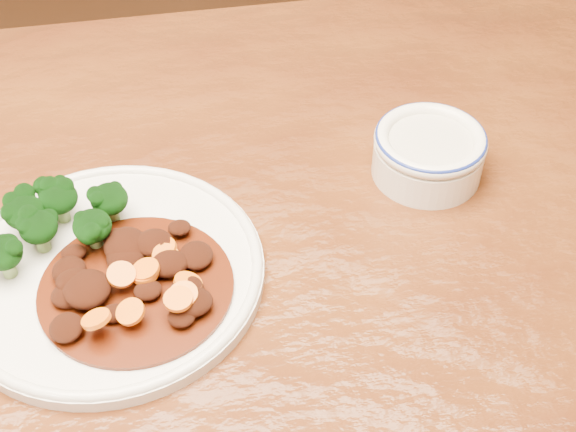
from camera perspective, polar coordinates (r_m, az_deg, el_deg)
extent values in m
cube|color=#5F3010|center=(0.78, -12.57, -4.83)|extent=(1.52, 0.93, 0.04)
cylinder|color=#411E10|center=(1.46, 17.52, 1.06)|extent=(0.06, 0.06, 0.71)
cylinder|color=silver|center=(0.76, -12.52, -4.01)|extent=(0.28, 0.28, 0.01)
torus|color=silver|center=(0.75, -12.60, -3.69)|extent=(0.28, 0.28, 0.01)
cylinder|color=#70944C|center=(0.80, -15.71, 0.22)|extent=(0.01, 0.01, 0.02)
ellipsoid|color=black|center=(0.79, -15.99, 1.25)|extent=(0.04, 0.04, 0.03)
cylinder|color=#70944C|center=(0.77, -13.51, -1.74)|extent=(0.01, 0.01, 0.02)
ellipsoid|color=black|center=(0.76, -13.76, -0.69)|extent=(0.04, 0.04, 0.03)
cylinder|color=#70944C|center=(0.80, -17.95, -0.78)|extent=(0.01, 0.01, 0.02)
ellipsoid|color=black|center=(0.79, -18.28, 0.28)|extent=(0.04, 0.04, 0.03)
cylinder|color=#70944C|center=(0.77, -19.24, -3.52)|extent=(0.01, 0.01, 0.02)
ellipsoid|color=black|center=(0.75, -19.59, -2.52)|extent=(0.03, 0.03, 0.03)
cylinder|color=#70944C|center=(0.79, -12.37, 0.13)|extent=(0.01, 0.01, 0.02)
ellipsoid|color=black|center=(0.78, -12.60, 1.18)|extent=(0.04, 0.04, 0.03)
cylinder|color=#70944C|center=(0.78, -17.03, -1.80)|extent=(0.01, 0.01, 0.02)
ellipsoid|color=black|center=(0.77, -17.34, -0.77)|extent=(0.04, 0.04, 0.03)
cylinder|color=#70944C|center=(0.81, -15.90, 0.57)|extent=(0.01, 0.01, 0.02)
ellipsoid|color=black|center=(0.80, -16.17, 1.58)|extent=(0.03, 0.03, 0.03)
cylinder|color=#481407|center=(0.73, -10.74, -5.02)|extent=(0.17, 0.17, 0.00)
ellipsoid|color=black|center=(0.75, -11.48, -2.06)|extent=(0.04, 0.04, 0.02)
ellipsoid|color=black|center=(0.74, -6.55, -2.79)|extent=(0.03, 0.03, 0.02)
ellipsoid|color=black|center=(0.74, -15.30, -3.75)|extent=(0.03, 0.03, 0.02)
ellipsoid|color=black|center=(0.73, -15.36, -5.46)|extent=(0.03, 0.03, 0.02)
ellipsoid|color=black|center=(0.73, -8.49, -3.38)|extent=(0.04, 0.03, 0.02)
ellipsoid|color=black|center=(0.74, -11.49, -2.92)|extent=(0.03, 0.04, 0.02)
ellipsoid|color=black|center=(0.75, -9.54, -1.88)|extent=(0.04, 0.03, 0.02)
ellipsoid|color=black|center=(0.70, -15.49, -7.66)|extent=(0.03, 0.03, 0.01)
ellipsoid|color=black|center=(0.70, -6.90, -6.12)|extent=(0.04, 0.03, 0.02)
ellipsoid|color=black|center=(0.76, -7.73, -0.83)|extent=(0.02, 0.02, 0.01)
ellipsoid|color=black|center=(0.71, -12.30, -6.80)|extent=(0.02, 0.02, 0.01)
ellipsoid|color=black|center=(0.76, -15.00, -2.53)|extent=(0.02, 0.02, 0.01)
ellipsoid|color=black|center=(0.72, -14.11, -5.06)|extent=(0.04, 0.04, 0.02)
ellipsoid|color=black|center=(0.69, -7.58, -7.13)|extent=(0.02, 0.02, 0.01)
ellipsoid|color=black|center=(0.72, -9.94, -5.21)|extent=(0.02, 0.02, 0.01)
ellipsoid|color=black|center=(0.73, -14.94, -4.50)|extent=(0.03, 0.03, 0.02)
ellipsoid|color=black|center=(0.71, -7.18, -5.15)|extent=(0.03, 0.03, 0.01)
ellipsoid|color=black|center=(0.76, -12.15, -1.41)|extent=(0.02, 0.02, 0.01)
cylinder|color=#DE5E0C|center=(0.69, -7.82, -5.87)|extent=(0.03, 0.03, 0.01)
cylinder|color=#DE5E0C|center=(0.72, -11.77, -4.09)|extent=(0.03, 0.03, 0.01)
cylinder|color=#DE5E0C|center=(0.69, -13.49, -7.13)|extent=(0.03, 0.03, 0.02)
cylinder|color=#DE5E0C|center=(0.72, -10.16, -4.05)|extent=(0.04, 0.04, 0.01)
cylinder|color=#DE5E0C|center=(0.73, -8.70, -2.86)|extent=(0.03, 0.03, 0.02)
cylinder|color=#DE5E0C|center=(0.71, -7.13, -4.71)|extent=(0.03, 0.04, 0.02)
cylinder|color=#DE5E0C|center=(0.69, -7.44, -5.56)|extent=(0.03, 0.03, 0.01)
cylinder|color=#DE5E0C|center=(0.69, -11.14, -6.70)|extent=(0.04, 0.04, 0.01)
cylinder|color=#DE5E0C|center=(0.74, -8.82, -2.36)|extent=(0.03, 0.04, 0.02)
cylinder|color=#DE5E0C|center=(0.72, -10.09, -3.77)|extent=(0.03, 0.03, 0.01)
cylinder|color=white|center=(0.85, 9.89, 3.99)|extent=(0.11, 0.11, 0.04)
cylinder|color=silver|center=(0.83, 10.08, 5.15)|extent=(0.09, 0.09, 0.01)
torus|color=white|center=(0.83, 10.11, 5.36)|extent=(0.12, 0.12, 0.02)
torus|color=navy|center=(0.83, 10.14, 5.56)|extent=(0.11, 0.11, 0.01)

